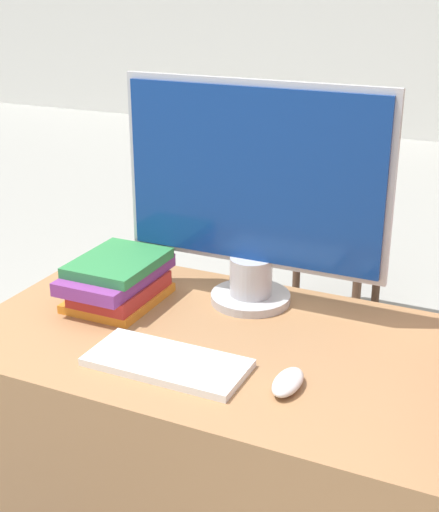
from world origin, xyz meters
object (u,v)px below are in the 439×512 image
book_stack (118,280)px  far_chair (333,214)px  monitor (253,193)px  keyboard (167,363)px  mouse (288,382)px

book_stack → far_chair: 1.60m
monitor → book_stack: bearing=-154.7°
keyboard → book_stack: bearing=139.1°
keyboard → far_chair: far_chair is taller
mouse → book_stack: size_ratio=0.38×
monitor → keyboard: (-0.03, -0.35, -0.26)m
keyboard → far_chair: bearing=95.5°
book_stack → far_chair: (0.08, 1.57, -0.29)m
book_stack → far_chair: bearing=87.2°
mouse → book_stack: 0.53m
mouse → book_stack: bearing=158.6°
mouse → far_chair: 1.83m
mouse → keyboard: bearing=-174.9°
keyboard → mouse: 0.25m
keyboard → monitor: bearing=84.4°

